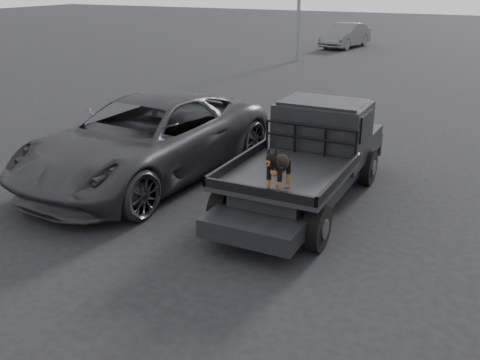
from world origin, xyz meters
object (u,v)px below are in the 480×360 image
at_px(dog, 279,168).
at_px(parked_suv, 147,139).
at_px(flatbed_ute, 305,180).
at_px(distant_car_a, 346,35).

bearing_deg(dog, parked_suv, 156.84).
height_order(flatbed_ute, parked_suv, parked_suv).
distance_m(flatbed_ute, dog, 1.95).
bearing_deg(flatbed_ute, dog, -83.99).
bearing_deg(parked_suv, flatbed_ute, 7.38).
xyz_separation_m(flatbed_ute, dog, (0.18, -1.75, 0.83)).
height_order(parked_suv, distant_car_a, parked_suv).
relative_size(flatbed_ute, distant_car_a, 1.25).
height_order(flatbed_ute, dog, dog).
xyz_separation_m(dog, distant_car_a, (-6.24, 25.42, -0.58)).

